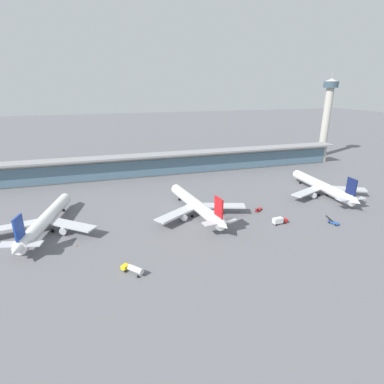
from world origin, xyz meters
name	(u,v)px	position (x,y,z in m)	size (l,w,h in m)	color
ground_plane	(205,221)	(0.00, 0.00, 0.00)	(1200.00, 1200.00, 0.00)	slate
airliner_left_stand	(45,220)	(-68.98, 10.19, 5.09)	(45.49, 60.11, 16.17)	white
airliner_centre_stand	(196,205)	(-1.62, 7.67, 5.09)	(46.34, 60.71, 16.17)	white
airliner_right_stand	(322,187)	(76.01, 13.93, 5.09)	(46.65, 60.76, 16.17)	white
service_truck_near_nose_yellow	(133,269)	(-36.82, -32.85, 1.71)	(7.36, 7.95, 2.95)	yellow
service_truck_under_wing_red	(279,221)	(31.20, -13.13, 1.69)	(7.51, 3.12, 3.10)	#B21E1E
service_truck_mid_apron_red	(258,210)	(29.59, 3.18, 0.81)	(6.17, 5.29, 2.70)	#B21E1E
service_truck_by_tail_blue	(333,222)	(54.80, -20.45, 0.81)	(3.03, 6.92, 2.70)	#234C9E
terminal_building	(166,163)	(0.00, 82.99, 7.87)	(269.83, 12.80, 15.20)	#B2ADA3
control_tower	(327,112)	(146.84, 102.32, 38.28)	(12.00, 12.00, 70.15)	#B2ADA3
safety_cone_alpha	(77,245)	(-55.91, -7.65, 0.32)	(0.62, 0.62, 0.70)	orange
safety_cone_bravo	(20,254)	(-75.84, -8.24, 0.32)	(0.62, 0.62, 0.70)	orange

